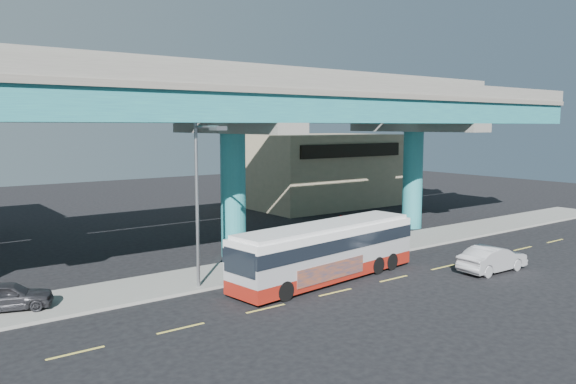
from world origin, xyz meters
TOP-DOWN VIEW (x-y plane):
  - ground at (0.00, 0.00)m, footprint 120.00×120.00m
  - sidewalk at (0.00, 5.50)m, footprint 70.00×4.00m
  - lane_markings at (-0.00, -0.30)m, footprint 58.00×0.12m
  - viaduct at (-0.00, 9.11)m, footprint 52.00×12.40m
  - building_beige at (18.00, 22.98)m, footprint 14.00×10.23m
  - transit_bus at (1.05, 1.61)m, footprint 11.56×3.84m
  - sedan at (9.33, -2.49)m, footprint 1.78×4.40m
  - parked_car at (-13.06, 5.62)m, footprint 3.52×4.39m
  - street_lamp at (-4.99, 3.44)m, footprint 0.50×2.55m
  - stop_sign at (4.28, 4.18)m, footprint 0.65×0.46m

SIDE VIEW (x-z plane):
  - ground at x=0.00m, z-range 0.00..0.00m
  - lane_markings at x=0.00m, z-range 0.00..0.01m
  - sidewalk at x=0.00m, z-range 0.00..0.15m
  - sedan at x=9.33m, z-range 0.00..1.42m
  - parked_car at x=-13.06m, z-range 0.15..1.36m
  - transit_bus at x=1.05m, z-range 0.14..3.05m
  - stop_sign at x=4.28m, z-range 0.71..3.26m
  - building_beige at x=18.00m, z-range 0.01..7.01m
  - street_lamp at x=-4.99m, z-range 1.32..9.18m
  - viaduct at x=0.00m, z-range 3.29..14.99m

